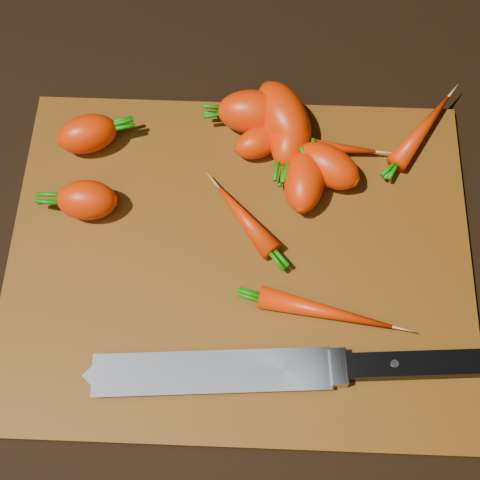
{
  "coord_description": "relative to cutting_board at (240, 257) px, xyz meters",
  "views": [
    {
      "loc": [
        0.01,
        -0.28,
        0.68
      ],
      "look_at": [
        0.0,
        0.01,
        0.03
      ],
      "focal_mm": 50.0,
      "sensor_mm": 36.0,
      "label": 1
    }
  ],
  "objects": [
    {
      "name": "cutting_board",
      "position": [
        0.0,
        0.0,
        0.0
      ],
      "size": [
        0.5,
        0.4,
        0.01
      ],
      "primitive_type": "cube",
      "color": "#61380F",
      "rests_on": "ground"
    },
    {
      "name": "carrot_9",
      "position": [
        0.0,
        0.04,
        0.02
      ],
      "size": [
        0.08,
        0.09,
        0.03
      ],
      "primitive_type": "ellipsoid",
      "rotation": [
        0.0,
        0.0,
        2.25
      ],
      "color": "#EB2F04",
      "rests_on": "cutting_board"
    },
    {
      "name": "carrot_3",
      "position": [
        0.07,
        0.08,
        0.03
      ],
      "size": [
        0.05,
        0.08,
        0.04
      ],
      "primitive_type": "ellipsoid",
      "rotation": [
        0.0,
        0.0,
        1.48
      ],
      "color": "#EB2F04",
      "rests_on": "cutting_board"
    },
    {
      "name": "carrot_1",
      "position": [
        -0.17,
        0.05,
        0.03
      ],
      "size": [
        0.07,
        0.05,
        0.04
      ],
      "primitive_type": "ellipsoid",
      "rotation": [
        0.0,
        0.0,
        3.16
      ],
      "color": "#EB2F04",
      "rests_on": "cutting_board"
    },
    {
      "name": "carrot_2",
      "position": [
        0.04,
        0.16,
        0.03
      ],
      "size": [
        0.09,
        0.11,
        0.05
      ],
      "primitive_type": "ellipsoid",
      "rotation": [
        0.0,
        0.0,
        -1.13
      ],
      "color": "#EB2F04",
      "rests_on": "cutting_board"
    },
    {
      "name": "carrot_11",
      "position": [
        0.09,
        0.13,
        0.02
      ],
      "size": [
        0.12,
        0.03,
        0.02
      ],
      "primitive_type": "ellipsoid",
      "rotation": [
        0.0,
        0.0,
        6.21
      ],
      "color": "#EB2F04",
      "rests_on": "cutting_board"
    },
    {
      "name": "carrot_4",
      "position": [
        0.01,
        0.17,
        0.03
      ],
      "size": [
        0.08,
        0.05,
        0.05
      ],
      "primitive_type": "ellipsoid",
      "rotation": [
        0.0,
        0.0,
        3.15
      ],
      "color": "#EB2F04",
      "rests_on": "cutting_board"
    },
    {
      "name": "carrot_7",
      "position": [
        0.21,
        0.16,
        0.02
      ],
      "size": [
        0.09,
        0.11,
        0.02
      ],
      "primitive_type": "ellipsoid",
      "rotation": [
        0.0,
        0.0,
        0.95
      ],
      "color": "#EB2F04",
      "rests_on": "cutting_board"
    },
    {
      "name": "carrot_8",
      "position": [
        0.09,
        -0.06,
        0.02
      ],
      "size": [
        0.14,
        0.05,
        0.02
      ],
      "primitive_type": "ellipsoid",
      "rotation": [
        0.0,
        0.0,
        -0.2
      ],
      "color": "#EB2F04",
      "rests_on": "cutting_board"
    },
    {
      "name": "carrot_6",
      "position": [
        0.09,
        0.1,
        0.03
      ],
      "size": [
        0.09,
        0.08,
        0.04
      ],
      "primitive_type": "ellipsoid",
      "rotation": [
        0.0,
        0.0,
        2.58
      ],
      "color": "#EB2F04",
      "rests_on": "cutting_board"
    },
    {
      "name": "knife",
      "position": [
        0.0,
        -0.13,
        0.02
      ],
      "size": [
        0.39,
        0.06,
        0.02
      ],
      "rotation": [
        0.0,
        0.0,
        0.07
      ],
      "color": "gray",
      "rests_on": "cutting_board"
    },
    {
      "name": "carrot_5",
      "position": [
        0.02,
        0.13,
        0.02
      ],
      "size": [
        0.06,
        0.05,
        0.03
      ],
      "primitive_type": "ellipsoid",
      "rotation": [
        0.0,
        0.0,
        0.42
      ],
      "color": "#EB2F04",
      "rests_on": "cutting_board"
    },
    {
      "name": "carrot_10",
      "position": [
        0.05,
        0.14,
        0.03
      ],
      "size": [
        0.06,
        0.08,
        0.04
      ],
      "primitive_type": "ellipsoid",
      "rotation": [
        0.0,
        0.0,
        4.48
      ],
      "color": "#EB2F04",
      "rests_on": "cutting_board"
    },
    {
      "name": "ground",
      "position": [
        0.0,
        0.0,
        -0.01
      ],
      "size": [
        2.0,
        2.0,
        0.01
      ],
      "primitive_type": "cube",
      "color": "black"
    },
    {
      "name": "carrot_0",
      "position": [
        -0.18,
        0.13,
        0.03
      ],
      "size": [
        0.08,
        0.06,
        0.04
      ],
      "primitive_type": "ellipsoid",
      "rotation": [
        0.0,
        0.0,
        0.36
      ],
      "color": "#EB2F04",
      "rests_on": "cutting_board"
    }
  ]
}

